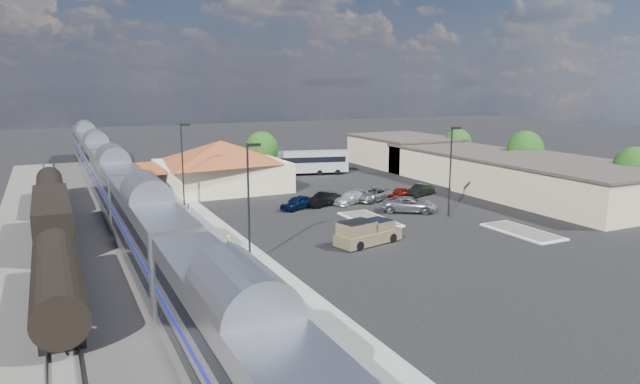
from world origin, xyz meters
name	(u,v)px	position (x,y,z in m)	size (l,w,h in m)	color
ground	(343,229)	(0.00, 0.00, 0.00)	(280.00, 280.00, 0.00)	black
railbed	(91,234)	(-21.00, 8.00, 0.06)	(16.00, 100.00, 0.12)	#4C4944
platform	(198,228)	(-12.00, 6.00, 0.09)	(5.50, 92.00, 0.18)	gray
passenger_train	(115,186)	(-18.00, 15.96, 2.87)	(3.00, 104.00, 5.55)	silver
freight_cars	(53,222)	(-24.00, 6.09, 1.93)	(2.80, 46.00, 4.00)	black
station_depot	(221,165)	(-4.56, 24.00, 3.13)	(18.35, 12.24, 6.20)	beige
buildings_east	(478,166)	(28.00, 14.28, 2.27)	(14.40, 51.40, 4.80)	#C6B28C
traffic_island_south	(370,219)	(4.00, 2.00, 0.10)	(3.30, 7.50, 0.21)	silver
traffic_island_north	(523,231)	(14.00, -8.00, 0.10)	(3.30, 7.50, 0.21)	silver
lamp_plat_s	(250,193)	(-10.90, -6.00, 5.34)	(1.08, 0.25, 9.00)	black
lamp_plat_n	(183,158)	(-10.90, 16.00, 5.34)	(1.08, 0.25, 9.00)	black
lamp_lot	(451,164)	(12.10, 0.00, 5.34)	(1.08, 0.25, 9.00)	black
tree_east_a	(634,169)	(34.00, -4.00, 3.89)	(4.56, 4.56, 6.42)	#382314
tree_east_b	(525,151)	(34.00, 12.00, 4.22)	(4.94, 4.94, 6.96)	#382314
tree_east_c	(458,144)	(34.00, 26.00, 3.76)	(4.41, 4.41, 6.21)	#382314
tree_depot	(262,150)	(3.00, 30.00, 4.02)	(4.71, 4.71, 6.63)	#382314
pickup_truck	(368,232)	(-0.34, -5.11, 0.97)	(6.27, 3.47, 2.05)	tan
suv	(410,205)	(9.60, 3.36, 0.78)	(2.60, 5.64, 1.57)	#A6AAAE
coach_bus	(311,161)	(10.61, 30.10, 1.99)	(11.00, 4.78, 3.45)	silver
person_a	(229,245)	(-11.96, -4.00, 1.02)	(0.61, 0.40, 1.68)	#B5CD40
person_b	(187,211)	(-12.16, 9.39, 1.01)	(0.80, 0.63, 1.65)	white
parked_car_a	(297,202)	(-0.39, 9.63, 0.72)	(1.70, 4.22, 1.44)	#0B183A
parked_car_b	(323,199)	(2.81, 9.93, 0.74)	(1.56, 4.47, 1.47)	black
parked_car_c	(350,198)	(6.01, 9.63, 0.66)	(1.84, 4.54, 1.32)	silver
parked_car_d	(374,194)	(9.21, 9.93, 0.75)	(2.48, 5.38, 1.50)	gray
parked_car_e	(399,193)	(12.41, 9.63, 0.64)	(1.50, 3.73, 1.27)	maroon
parked_car_f	(420,190)	(15.61, 9.93, 0.69)	(1.45, 4.16, 1.37)	black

